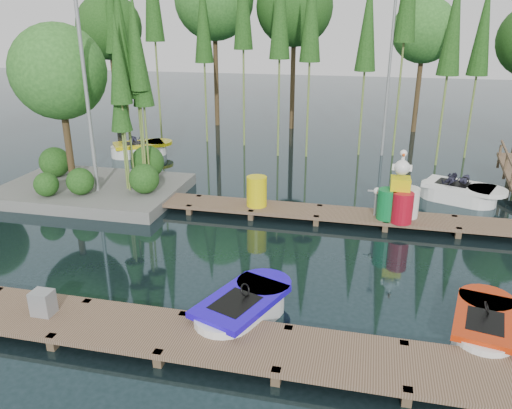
% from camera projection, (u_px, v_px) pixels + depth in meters
% --- Properties ---
extents(ground_plane, '(90.00, 90.00, 0.00)m').
position_uv_depth(ground_plane, '(234.00, 247.00, 13.68)').
color(ground_plane, '#1B2D32').
extents(near_dock, '(18.00, 1.50, 0.50)m').
position_uv_depth(near_dock, '(171.00, 334.00, 9.49)').
color(near_dock, brown).
rests_on(near_dock, ground).
extents(far_dock, '(15.00, 1.20, 0.50)m').
position_uv_depth(far_dock, '(286.00, 210.00, 15.67)').
color(far_dock, brown).
rests_on(far_dock, ground).
extents(island, '(6.20, 4.20, 6.75)m').
position_uv_depth(island, '(79.00, 103.00, 16.90)').
color(island, slate).
rests_on(island, ground).
extents(tree_screen, '(34.42, 18.53, 10.31)m').
position_uv_depth(tree_screen, '(251.00, 13.00, 21.64)').
color(tree_screen, '#46351E').
rests_on(tree_screen, ground).
extents(lamp_island, '(0.30, 0.30, 7.25)m').
position_uv_depth(lamp_island, '(84.00, 74.00, 15.63)').
color(lamp_island, gray).
rests_on(lamp_island, ground).
extents(lamp_rear, '(0.30, 0.30, 7.25)m').
position_uv_depth(lamp_rear, '(390.00, 59.00, 21.39)').
color(lamp_rear, gray).
rests_on(lamp_rear, ground).
extents(boat_blue, '(2.04, 2.87, 0.88)m').
position_uv_depth(boat_blue, '(243.00, 310.00, 10.25)').
color(boat_blue, white).
rests_on(boat_blue, ground).
extents(boat_red, '(1.56, 2.57, 0.81)m').
position_uv_depth(boat_red, '(483.00, 327.00, 9.72)').
color(boat_red, white).
rests_on(boat_red, ground).
extents(boat_yellow_far, '(3.01, 2.60, 1.39)m').
position_uv_depth(boat_yellow_far, '(140.00, 149.00, 22.76)').
color(boat_yellow_far, white).
rests_on(boat_yellow_far, ground).
extents(boat_white_far, '(3.08, 2.25, 1.33)m').
position_uv_depth(boat_white_far, '(459.00, 192.00, 17.05)').
color(boat_white_far, white).
rests_on(boat_white_far, ground).
extents(utility_cabinet, '(0.41, 0.35, 0.50)m').
position_uv_depth(utility_cabinet, '(43.00, 303.00, 9.95)').
color(utility_cabinet, gray).
rests_on(utility_cabinet, near_dock).
extents(yellow_barrel, '(0.64, 0.64, 0.96)m').
position_uv_depth(yellow_barrel, '(257.00, 191.00, 15.67)').
color(yellow_barrel, yellow).
rests_on(yellow_barrel, far_dock).
extents(drum_cluster, '(1.21, 1.11, 2.09)m').
position_uv_depth(drum_cluster, '(400.00, 199.00, 14.57)').
color(drum_cluster, '#0C7132').
rests_on(drum_cluster, far_dock).
extents(seagull_post, '(0.55, 0.30, 0.88)m').
position_uv_depth(seagull_post, '(377.00, 197.00, 14.86)').
color(seagull_post, gray).
rests_on(seagull_post, far_dock).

